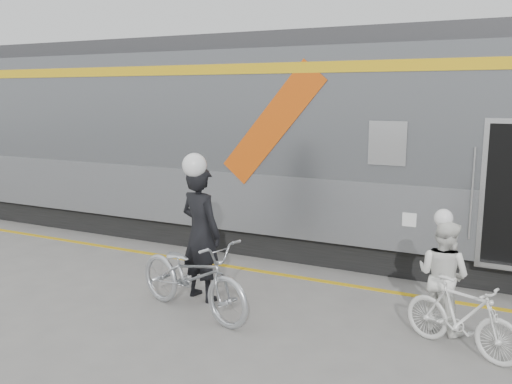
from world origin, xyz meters
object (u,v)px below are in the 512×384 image
Objects in this scene: man at (201,233)px; bicycle_left at (193,276)px; bicycle_right at (462,317)px; woman at (443,276)px.

bicycle_left is at bearing 125.79° from man.
bicycle_right is at bearing -67.01° from bicycle_left.
man reaches higher than bicycle_right.
man reaches higher than woman.
bicycle_right is at bearing 141.80° from woman.
woman is 0.69m from bicycle_right.
man is at bearing 111.41° from bicycle_right.
bicycle_left is 3.49m from bicycle_right.
man is 3.40m from woman.
bicycle_left is 3.32m from woman.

